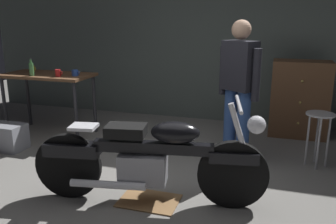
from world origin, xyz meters
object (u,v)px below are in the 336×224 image
motorcycle (150,158)px  mug_yellow_tall (32,69)px  storage_bin (8,137)px  mug_blue_enamel (75,73)px  shop_stool (319,125)px  bottle (31,69)px  wooden_dresser (299,99)px  mug_red_diner (58,73)px  person_standing (238,86)px

motorcycle → mug_yellow_tall: 2.97m
storage_bin → mug_blue_enamel: 1.22m
shop_stool → bottle: bearing=-178.7°
motorcycle → mug_yellow_tall: motorcycle is taller
mug_yellow_tall → bottle: bearing=-52.8°
wooden_dresser → shop_stool: bearing=-81.3°
mug_yellow_tall → bottle: size_ratio=0.47×
motorcycle → bottle: (-2.21, 1.27, 0.55)m
shop_stool → bottle: (-3.78, -0.09, 0.50)m
shop_stool → mug_red_diner: size_ratio=5.93×
wooden_dresser → person_standing: bearing=-121.6°
person_standing → mug_yellow_tall: person_standing is taller
wooden_dresser → bottle: 3.83m
wooden_dresser → mug_blue_enamel: (-3.02, -1.03, 0.39)m
motorcycle → bottle: bearing=140.1°
person_standing → shop_stool: bearing=-139.4°
storage_bin → mug_red_diner: bearing=52.8°
mug_blue_enamel → mug_yellow_tall: bearing=169.3°
mug_red_diner → bottle: size_ratio=0.45×
motorcycle → storage_bin: motorcycle is taller
mug_red_diner → mug_yellow_tall: mug_red_diner is taller
storage_bin → bottle: (0.05, 0.54, 0.83)m
wooden_dresser → bottle: (-3.61, -1.19, 0.45)m
storage_bin → bottle: bearing=84.6°
person_standing → mug_yellow_tall: 3.12m
person_standing → wooden_dresser: (0.75, 1.23, -0.38)m
person_standing → mug_blue_enamel: (-2.27, 0.20, 0.02)m
mug_red_diner → bottle: bottle is taller
person_standing → motorcycle: bearing=95.9°
shop_stool → mug_red_diner: mug_red_diner is taller
shop_stool → mug_yellow_tall: mug_yellow_tall is taller
shop_stool → mug_blue_enamel: (-3.19, 0.08, 0.44)m
person_standing → mug_red_diner: size_ratio=15.48×
mug_blue_enamel → bottle: size_ratio=0.49×
person_standing → bottle: size_ratio=6.93×
bottle → motorcycle: bearing=-30.0°
person_standing → bottle: 2.85m
bottle → person_standing: bearing=-0.6°
wooden_dresser → bottle: bearing=-161.7°
mug_blue_enamel → bottle: bottle is taller
person_standing → shop_stool: 1.02m
wooden_dresser → mug_red_diner: size_ratio=10.20×
storage_bin → mug_red_diner: size_ratio=4.08×
motorcycle → mug_yellow_tall: bearing=137.0°
motorcycle → shop_stool: motorcycle is taller
mug_blue_enamel → shop_stool: bearing=-1.5°
motorcycle → mug_blue_enamel: motorcycle is taller
shop_stool → wooden_dresser: (-0.17, 1.11, 0.05)m
wooden_dresser → mug_blue_enamel: wooden_dresser is taller
person_standing → mug_yellow_tall: (-3.10, 0.36, 0.02)m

